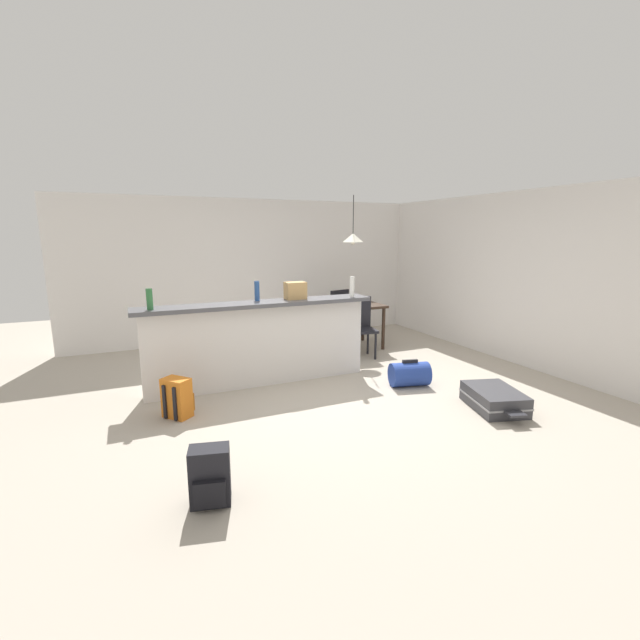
{
  "coord_description": "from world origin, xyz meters",
  "views": [
    {
      "loc": [
        -2.16,
        -4.58,
        1.88
      ],
      "look_at": [
        0.24,
        0.78,
        0.71
      ],
      "focal_mm": 24.17,
      "sensor_mm": 36.0,
      "label": 1
    }
  ],
  "objects_px": {
    "dining_chair_far_side": "(336,313)",
    "backpack_orange": "(177,398)",
    "bottle_white": "(352,287)",
    "pendant_lamp": "(353,238)",
    "suitcase_flat_charcoal": "(494,399)",
    "dining_chair_near_partition": "(361,324)",
    "dining_table": "(348,310)",
    "backpack_black": "(210,477)",
    "bottle_blue": "(257,291)",
    "duffel_bag_blue": "(410,374)",
    "grocery_bag": "(295,291)",
    "bottle_green": "(150,299)"
  },
  "relations": [
    {
      "from": "grocery_bag",
      "to": "pendant_lamp",
      "type": "distance_m",
      "value": 1.9
    },
    {
      "from": "grocery_bag",
      "to": "duffel_bag_blue",
      "type": "relative_size",
      "value": 0.48
    },
    {
      "from": "grocery_bag",
      "to": "dining_chair_near_partition",
      "type": "distance_m",
      "value": 1.56
    },
    {
      "from": "dining_table",
      "to": "grocery_bag",
      "type": "bearing_deg",
      "value": -140.59
    },
    {
      "from": "dining_chair_far_side",
      "to": "bottle_white",
      "type": "bearing_deg",
      "value": -109.79
    },
    {
      "from": "bottle_blue",
      "to": "pendant_lamp",
      "type": "relative_size",
      "value": 0.32
    },
    {
      "from": "dining_chair_near_partition",
      "to": "suitcase_flat_charcoal",
      "type": "height_order",
      "value": "dining_chair_near_partition"
    },
    {
      "from": "bottle_blue",
      "to": "suitcase_flat_charcoal",
      "type": "xyz_separation_m",
      "value": [
        2.11,
        -1.91,
        -1.08
      ]
    },
    {
      "from": "grocery_bag",
      "to": "dining_chair_far_side",
      "type": "xyz_separation_m",
      "value": [
        1.39,
        1.63,
        -0.66
      ]
    },
    {
      "from": "grocery_bag",
      "to": "dining_chair_near_partition",
      "type": "height_order",
      "value": "grocery_bag"
    },
    {
      "from": "backpack_black",
      "to": "dining_chair_far_side",
      "type": "bearing_deg",
      "value": 53.46
    },
    {
      "from": "pendant_lamp",
      "to": "duffel_bag_blue",
      "type": "distance_m",
      "value": 2.59
    },
    {
      "from": "bottle_blue",
      "to": "suitcase_flat_charcoal",
      "type": "height_order",
      "value": "bottle_blue"
    },
    {
      "from": "dining_chair_near_partition",
      "to": "grocery_bag",
      "type": "bearing_deg",
      "value": -156.14
    },
    {
      "from": "bottle_blue",
      "to": "bottle_white",
      "type": "xyz_separation_m",
      "value": [
        1.24,
        -0.19,
        0.01
      ]
    },
    {
      "from": "dining_chair_far_side",
      "to": "duffel_bag_blue",
      "type": "distance_m",
      "value": 2.54
    },
    {
      "from": "grocery_bag",
      "to": "bottle_green",
      "type": "bearing_deg",
      "value": -176.6
    },
    {
      "from": "bottle_blue",
      "to": "duffel_bag_blue",
      "type": "distance_m",
      "value": 2.19
    },
    {
      "from": "dining_table",
      "to": "backpack_black",
      "type": "distance_m",
      "value": 4.51
    },
    {
      "from": "grocery_bag",
      "to": "dining_chair_far_side",
      "type": "relative_size",
      "value": 0.28
    },
    {
      "from": "bottle_white",
      "to": "backpack_orange",
      "type": "distance_m",
      "value": 2.59
    },
    {
      "from": "bottle_blue",
      "to": "dining_chair_near_partition",
      "type": "relative_size",
      "value": 0.27
    },
    {
      "from": "dining_table",
      "to": "backpack_orange",
      "type": "bearing_deg",
      "value": -148.79
    },
    {
      "from": "pendant_lamp",
      "to": "grocery_bag",
      "type": "bearing_deg",
      "value": -142.52
    },
    {
      "from": "pendant_lamp",
      "to": "backpack_orange",
      "type": "xyz_separation_m",
      "value": [
        -3.0,
        -1.75,
        -1.63
      ]
    },
    {
      "from": "dining_chair_near_partition",
      "to": "dining_table",
      "type": "bearing_deg",
      "value": 84.05
    },
    {
      "from": "grocery_bag",
      "to": "dining_chair_near_partition",
      "type": "bearing_deg",
      "value": 23.86
    },
    {
      "from": "bottle_green",
      "to": "duffel_bag_blue",
      "type": "relative_size",
      "value": 0.44
    },
    {
      "from": "bottle_blue",
      "to": "backpack_black",
      "type": "xyz_separation_m",
      "value": [
        -1.05,
        -2.37,
        -0.99
      ]
    },
    {
      "from": "pendant_lamp",
      "to": "suitcase_flat_charcoal",
      "type": "bearing_deg",
      "value": -86.23
    },
    {
      "from": "dining_table",
      "to": "backpack_orange",
      "type": "xyz_separation_m",
      "value": [
        -2.93,
        -1.78,
        -0.44
      ]
    },
    {
      "from": "dining_table",
      "to": "suitcase_flat_charcoal",
      "type": "height_order",
      "value": "dining_table"
    },
    {
      "from": "bottle_green",
      "to": "dining_chair_far_side",
      "type": "bearing_deg",
      "value": 28.84
    },
    {
      "from": "dining_chair_far_side",
      "to": "suitcase_flat_charcoal",
      "type": "height_order",
      "value": "dining_chair_far_side"
    },
    {
      "from": "bottle_green",
      "to": "backpack_orange",
      "type": "xyz_separation_m",
      "value": [
        0.17,
        -0.56,
        -0.98
      ]
    },
    {
      "from": "dining_chair_near_partition",
      "to": "backpack_orange",
      "type": "distance_m",
      "value": 3.15
    },
    {
      "from": "dining_chair_far_side",
      "to": "backpack_orange",
      "type": "height_order",
      "value": "dining_chair_far_side"
    },
    {
      "from": "suitcase_flat_charcoal",
      "to": "backpack_black",
      "type": "xyz_separation_m",
      "value": [
        -3.15,
        -0.46,
        0.09
      ]
    },
    {
      "from": "grocery_bag",
      "to": "backpack_orange",
      "type": "height_order",
      "value": "grocery_bag"
    },
    {
      "from": "dining_chair_far_side",
      "to": "backpack_orange",
      "type": "xyz_separation_m",
      "value": [
        -2.97,
        -2.3,
        -0.31
      ]
    },
    {
      "from": "bottle_white",
      "to": "grocery_bag",
      "type": "relative_size",
      "value": 1.06
    },
    {
      "from": "bottle_green",
      "to": "suitcase_flat_charcoal",
      "type": "bearing_deg",
      "value": -27.56
    },
    {
      "from": "duffel_bag_blue",
      "to": "dining_chair_far_side",
      "type": "bearing_deg",
      "value": 85.64
    },
    {
      "from": "bottle_white",
      "to": "dining_chair_far_side",
      "type": "distance_m",
      "value": 2.0
    },
    {
      "from": "bottle_white",
      "to": "grocery_bag",
      "type": "xyz_separation_m",
      "value": [
        -0.75,
        0.14,
        -0.03
      ]
    },
    {
      "from": "dining_chair_near_partition",
      "to": "duffel_bag_blue",
      "type": "relative_size",
      "value": 1.73
    },
    {
      "from": "dining_chair_near_partition",
      "to": "suitcase_flat_charcoal",
      "type": "bearing_deg",
      "value": -82.58
    },
    {
      "from": "backpack_orange",
      "to": "grocery_bag",
      "type": "bearing_deg",
      "value": 22.86
    },
    {
      "from": "bottle_blue",
      "to": "dining_chair_near_partition",
      "type": "xyz_separation_m",
      "value": [
        1.79,
        0.52,
        -0.67
      ]
    },
    {
      "from": "dining_table",
      "to": "dining_chair_far_side",
      "type": "xyz_separation_m",
      "value": [
        0.04,
        0.52,
        -0.13
      ]
    }
  ]
}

